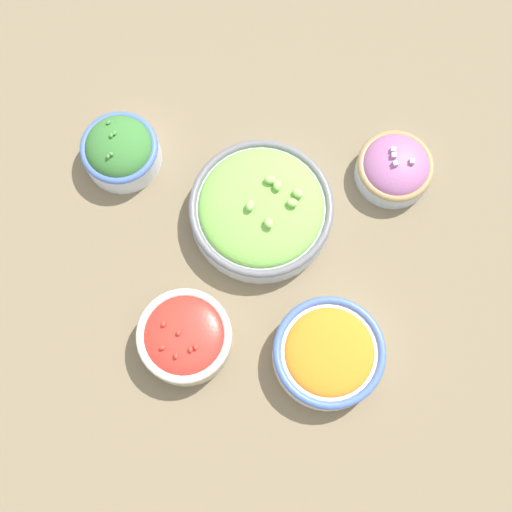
{
  "coord_description": "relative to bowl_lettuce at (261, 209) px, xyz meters",
  "views": [
    {
      "loc": [
        0.01,
        -0.28,
        1.07
      ],
      "look_at": [
        0.0,
        0.0,
        0.03
      ],
      "focal_mm": 50.0,
      "sensor_mm": 36.0,
      "label": 1
    }
  ],
  "objects": [
    {
      "name": "bowl_red_onion",
      "position": [
        0.21,
        0.08,
        -0.0
      ],
      "size": [
        0.12,
        0.12,
        0.07
      ],
      "color": "#B2C1CC",
      "rests_on": "ground_plane"
    },
    {
      "name": "bowl_broccoli",
      "position": [
        -0.22,
        0.09,
        0.0
      ],
      "size": [
        0.12,
        0.12,
        0.08
      ],
      "color": "silver",
      "rests_on": "ground_plane"
    },
    {
      "name": "ground_plane",
      "position": [
        -0.01,
        -0.07,
        -0.03
      ],
      "size": [
        3.0,
        3.0,
        0.0
      ],
      "primitive_type": "plane",
      "color": "#75664C"
    },
    {
      "name": "bowl_cherry_tomatoes",
      "position": [
        -0.1,
        -0.2,
        -0.0
      ],
      "size": [
        0.14,
        0.14,
        0.06
      ],
      "color": "beige",
      "rests_on": "ground_plane"
    },
    {
      "name": "bowl_lettuce",
      "position": [
        0.0,
        0.0,
        0.0
      ],
      "size": [
        0.22,
        0.22,
        0.08
      ],
      "color": "#B2C1CC",
      "rests_on": "ground_plane"
    },
    {
      "name": "bowl_carrots",
      "position": [
        0.11,
        -0.22,
        -0.0
      ],
      "size": [
        0.16,
        0.16,
        0.06
      ],
      "color": "silver",
      "rests_on": "ground_plane"
    }
  ]
}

